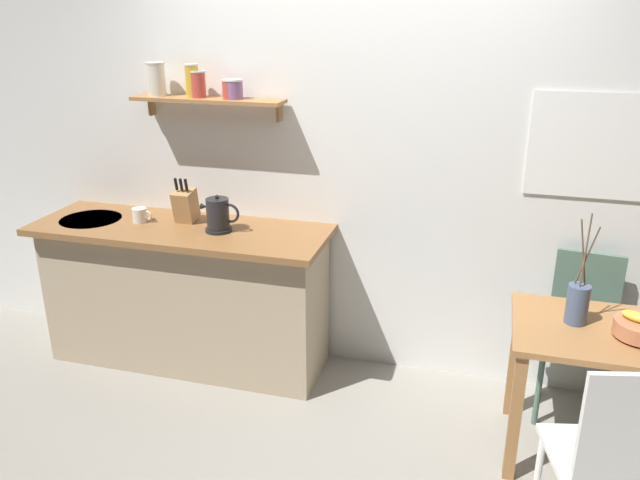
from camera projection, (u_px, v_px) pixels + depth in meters
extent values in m
plane|color=gray|center=(325.00, 410.00, 3.69)|extent=(14.00, 14.00, 0.00)
cube|color=white|center=(388.00, 158.00, 3.75)|extent=(6.80, 0.10, 2.70)
cube|color=white|center=(612.00, 147.00, 3.34)|extent=(0.84, 0.01, 0.56)
cube|color=silver|center=(612.00, 147.00, 3.35)|extent=(0.78, 0.01, 0.50)
cube|color=tan|center=(187.00, 297.00, 4.07)|extent=(1.74, 0.52, 0.89)
cube|color=brown|center=(180.00, 230.00, 3.89)|extent=(1.83, 0.63, 0.04)
cylinder|color=#B7BABF|center=(91.00, 220.00, 4.02)|extent=(0.38, 0.38, 0.01)
cube|color=#9E6B3D|center=(207.00, 100.00, 3.76)|extent=(0.93, 0.18, 0.02)
cube|color=#99754C|center=(152.00, 105.00, 3.95)|extent=(0.02, 0.06, 0.12)
cube|color=#99754C|center=(279.00, 111.00, 3.75)|extent=(0.02, 0.06, 0.12)
cylinder|color=beige|center=(156.00, 80.00, 3.80)|extent=(0.11, 0.11, 0.19)
cylinder|color=silver|center=(155.00, 63.00, 3.77)|extent=(0.11, 0.11, 0.01)
cylinder|color=gold|center=(192.00, 82.00, 3.74)|extent=(0.08, 0.08, 0.18)
cylinder|color=silver|center=(191.00, 65.00, 3.71)|extent=(0.08, 0.08, 0.01)
cylinder|color=#BC4238|center=(198.00, 85.00, 3.74)|extent=(0.09, 0.09, 0.14)
cylinder|color=silver|center=(197.00, 72.00, 3.71)|extent=(0.09, 0.09, 0.01)
cylinder|color=#BC4238|center=(231.00, 90.00, 3.70)|extent=(0.10, 0.10, 0.10)
cylinder|color=silver|center=(230.00, 80.00, 3.68)|extent=(0.10, 0.10, 0.01)
cylinder|color=#7F5689|center=(234.00, 90.00, 3.69)|extent=(0.10, 0.10, 0.10)
cylinder|color=silver|center=(234.00, 80.00, 3.67)|extent=(0.11, 0.11, 0.01)
cube|color=#9E6B3D|center=(604.00, 333.00, 3.08)|extent=(0.85, 0.65, 0.03)
cube|color=#9E6B3D|center=(515.00, 417.00, 3.06)|extent=(0.06, 0.06, 0.70)
cube|color=#9E6B3D|center=(514.00, 359.00, 3.55)|extent=(0.06, 0.06, 0.70)
cube|color=white|center=(599.00, 457.00, 2.65)|extent=(0.49, 0.48, 0.03)
cube|color=white|center=(628.00, 432.00, 2.38)|extent=(0.36, 0.11, 0.50)
cylinder|color=white|center=(616.00, 475.00, 2.88)|extent=(0.03, 0.03, 0.43)
cylinder|color=white|center=(538.00, 472.00, 2.89)|extent=(0.03, 0.03, 0.43)
cube|color=#4C6B5B|center=(580.00, 343.00, 3.49)|extent=(0.45, 0.43, 0.03)
cube|color=#4C6B5B|center=(587.00, 290.00, 3.56)|extent=(0.36, 0.07, 0.45)
cylinder|color=#4C6B5B|center=(539.00, 389.00, 3.50)|extent=(0.03, 0.03, 0.45)
cylinder|color=#4C6B5B|center=(607.00, 403.00, 3.38)|extent=(0.03, 0.03, 0.45)
cylinder|color=#4C6B5B|center=(543.00, 360.00, 3.78)|extent=(0.03, 0.03, 0.45)
cylinder|color=#4C6B5B|center=(607.00, 372.00, 3.65)|extent=(0.03, 0.03, 0.45)
cylinder|color=#BC704C|center=(640.00, 336.00, 3.01)|extent=(0.11, 0.11, 0.01)
ellipsoid|color=yellow|center=(636.00, 317.00, 2.98)|extent=(0.15, 0.12, 0.04)
cylinder|color=#475675|center=(577.00, 304.00, 3.12)|extent=(0.11, 0.11, 0.20)
cylinder|color=brown|center=(583.00, 252.00, 3.03)|extent=(0.07, 0.02, 0.33)
cylinder|color=brown|center=(586.00, 251.00, 3.02)|extent=(0.02, 0.03, 0.36)
cylinder|color=brown|center=(587.00, 255.00, 3.03)|extent=(0.08, 0.04, 0.31)
cylinder|color=black|center=(219.00, 230.00, 3.80)|extent=(0.16, 0.16, 0.02)
cylinder|color=#232326|center=(218.00, 214.00, 3.77)|extent=(0.13, 0.13, 0.18)
sphere|color=black|center=(217.00, 197.00, 3.73)|extent=(0.02, 0.02, 0.02)
cone|color=#232326|center=(204.00, 207.00, 3.77)|extent=(0.04, 0.04, 0.04)
torus|color=black|center=(230.00, 213.00, 3.74)|extent=(0.12, 0.02, 0.12)
cube|color=tan|center=(186.00, 205.00, 3.93)|extent=(0.12, 0.16, 0.21)
cylinder|color=black|center=(176.00, 184.00, 3.86)|extent=(0.02, 0.03, 0.08)
cylinder|color=black|center=(181.00, 185.00, 3.85)|extent=(0.02, 0.03, 0.08)
cylinder|color=black|center=(186.00, 185.00, 3.84)|extent=(0.02, 0.03, 0.08)
cylinder|color=white|center=(140.00, 215.00, 3.95)|extent=(0.09, 0.09, 0.09)
torus|color=white|center=(147.00, 215.00, 3.93)|extent=(0.06, 0.01, 0.06)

